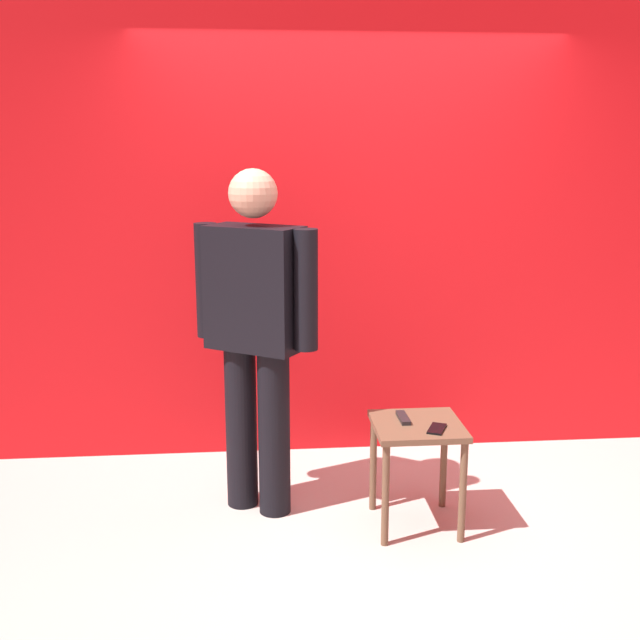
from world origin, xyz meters
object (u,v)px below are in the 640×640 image
object	(u,v)px
side_table	(417,443)
tv_remote	(403,418)
standing_person	(256,326)
cell_phone	(437,429)

from	to	relation	value
side_table	tv_remote	world-z (taller)	tv_remote
standing_person	side_table	size ratio (longest dim) A/B	3.25
side_table	cell_phone	bearing A→B (deg)	-52.92
side_table	cell_phone	size ratio (longest dim) A/B	3.77
cell_phone	tv_remote	distance (m)	0.20
cell_phone	standing_person	bearing A→B (deg)	-177.71
side_table	cell_phone	world-z (taller)	cell_phone
standing_person	tv_remote	xyz separation A→B (m)	(0.72, -0.21, -0.44)
standing_person	cell_phone	size ratio (longest dim) A/B	12.27
standing_person	tv_remote	bearing A→B (deg)	-16.05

